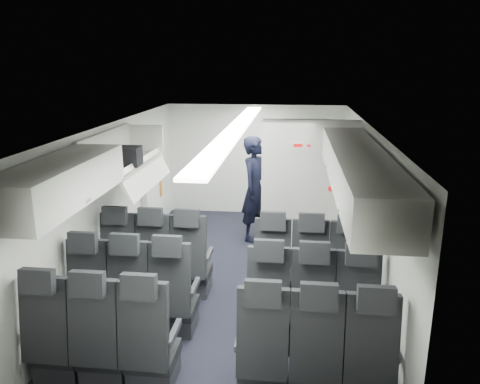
% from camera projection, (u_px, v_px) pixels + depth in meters
% --- Properties ---
extents(cabin_shell, '(3.41, 6.01, 2.16)m').
position_uv_depth(cabin_shell, '(237.00, 202.00, 6.26)').
color(cabin_shell, black).
rests_on(cabin_shell, ground).
extents(seat_row_front, '(3.33, 0.56, 1.24)m').
position_uv_depth(seat_row_front, '(232.00, 268.00, 5.94)').
color(seat_row_front, black).
rests_on(seat_row_front, cabin_shell).
extents(seat_row_mid, '(3.33, 0.56, 1.24)m').
position_uv_depth(seat_row_mid, '(221.00, 303.00, 5.08)').
color(seat_row_mid, black).
rests_on(seat_row_mid, cabin_shell).
extents(seat_row_rear, '(3.33, 0.56, 1.24)m').
position_uv_depth(seat_row_rear, '(206.00, 352.00, 4.22)').
color(seat_row_rear, black).
rests_on(seat_row_rear, cabin_shell).
extents(overhead_bin_left_rear, '(0.53, 1.80, 0.40)m').
position_uv_depth(overhead_bin_left_rear, '(60.00, 183.00, 4.30)').
color(overhead_bin_left_rear, silver).
rests_on(overhead_bin_left_rear, cabin_shell).
extents(overhead_bin_left_front_open, '(0.64, 1.70, 0.72)m').
position_uv_depth(overhead_bin_left_front_open, '(123.00, 158.00, 6.01)').
color(overhead_bin_left_front_open, '#9E9E93').
rests_on(overhead_bin_left_front_open, cabin_shell).
extents(overhead_bin_right_rear, '(0.53, 1.80, 0.40)m').
position_uv_depth(overhead_bin_right_rear, '(371.00, 192.00, 4.00)').
color(overhead_bin_right_rear, silver).
rests_on(overhead_bin_right_rear, cabin_shell).
extents(overhead_bin_right_front, '(0.53, 1.70, 0.40)m').
position_uv_depth(overhead_bin_right_front, '(348.00, 154.00, 5.67)').
color(overhead_bin_right_front, silver).
rests_on(overhead_bin_right_front, cabin_shell).
extents(bulkhead_partition, '(1.40, 0.15, 2.13)m').
position_uv_depth(bulkhead_partition, '(309.00, 192.00, 6.93)').
color(bulkhead_partition, white).
rests_on(bulkhead_partition, cabin_shell).
extents(galley_unit, '(0.85, 0.52, 1.90)m').
position_uv_depth(galley_unit, '(304.00, 171.00, 8.81)').
color(galley_unit, '#939399').
rests_on(galley_unit, cabin_shell).
extents(boarding_door, '(0.12, 1.27, 1.86)m').
position_uv_depth(boarding_door, '(152.00, 182.00, 7.97)').
color(boarding_door, silver).
rests_on(boarding_door, cabin_shell).
extents(flight_attendant, '(0.64, 0.76, 1.77)m').
position_uv_depth(flight_attendant, '(255.00, 189.00, 7.81)').
color(flight_attendant, black).
rests_on(flight_attendant, ground).
extents(carry_on_bag, '(0.40, 0.28, 0.23)m').
position_uv_depth(carry_on_bag, '(125.00, 156.00, 5.82)').
color(carry_on_bag, black).
rests_on(carry_on_bag, overhead_bin_left_front_open).
extents(papers, '(0.20, 0.14, 0.15)m').
position_uv_depth(papers, '(267.00, 183.00, 7.71)').
color(papers, white).
rests_on(papers, flight_attendant).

